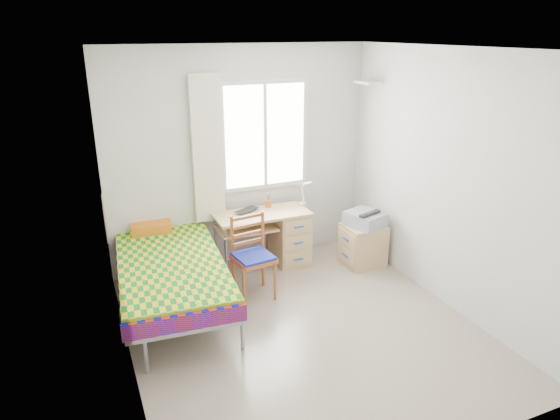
% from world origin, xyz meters
% --- Properties ---
extents(floor, '(3.50, 3.50, 0.00)m').
position_xyz_m(floor, '(0.00, 0.00, 0.00)').
color(floor, '#BCAD93').
rests_on(floor, ground).
extents(ceiling, '(3.50, 3.50, 0.00)m').
position_xyz_m(ceiling, '(0.00, 0.00, 2.60)').
color(ceiling, white).
rests_on(ceiling, wall_back).
extents(wall_back, '(3.20, 0.00, 3.20)m').
position_xyz_m(wall_back, '(0.00, 1.75, 1.30)').
color(wall_back, silver).
rests_on(wall_back, ground).
extents(wall_left, '(0.00, 3.50, 3.50)m').
position_xyz_m(wall_left, '(-1.60, 0.00, 1.30)').
color(wall_left, silver).
rests_on(wall_left, ground).
extents(wall_right, '(0.00, 3.50, 3.50)m').
position_xyz_m(wall_right, '(1.60, 0.00, 1.30)').
color(wall_right, silver).
rests_on(wall_right, ground).
extents(window, '(1.10, 0.04, 1.30)m').
position_xyz_m(window, '(0.30, 1.73, 1.55)').
color(window, white).
rests_on(window, wall_back).
extents(curtain, '(0.35, 0.05, 1.70)m').
position_xyz_m(curtain, '(-0.42, 1.68, 1.45)').
color(curtain, beige).
rests_on(curtain, wall_back).
extents(floating_shelf, '(0.20, 0.32, 0.03)m').
position_xyz_m(floating_shelf, '(1.49, 1.40, 2.15)').
color(floating_shelf, white).
rests_on(floating_shelf, wall_right).
extents(bed, '(1.21, 2.30, 0.97)m').
position_xyz_m(bed, '(-1.07, 1.00, 0.47)').
color(bed, gray).
rests_on(bed, floor).
extents(desk, '(1.12, 0.53, 0.70)m').
position_xyz_m(desk, '(0.42, 1.42, 0.38)').
color(desk, tan).
rests_on(desk, floor).
extents(chair, '(0.44, 0.44, 0.91)m').
position_xyz_m(chair, '(-0.20, 0.84, 0.51)').
color(chair, '#AB4121').
rests_on(chair, floor).
extents(cabinet, '(0.48, 0.42, 0.51)m').
position_xyz_m(cabinet, '(1.29, 1.00, 0.26)').
color(cabinet, tan).
rests_on(cabinet, floor).
extents(printer, '(0.47, 0.51, 0.18)m').
position_xyz_m(printer, '(1.29, 0.98, 0.60)').
color(printer, '#9D9FA4').
rests_on(printer, cabinet).
extents(laptop, '(0.38, 0.33, 0.03)m').
position_xyz_m(laptop, '(0.00, 1.49, 0.71)').
color(laptop, black).
rests_on(laptop, desk).
extents(pen_cup, '(0.08, 0.08, 0.09)m').
position_xyz_m(pen_cup, '(0.28, 1.58, 0.74)').
color(pen_cup, orange).
rests_on(pen_cup, desk).
extents(task_lamp, '(0.22, 0.31, 0.39)m').
position_xyz_m(task_lamp, '(0.64, 1.37, 0.94)').
color(task_lamp, white).
rests_on(task_lamp, desk).
extents(book, '(0.20, 0.24, 0.02)m').
position_xyz_m(book, '(-0.05, 1.43, 0.59)').
color(book, gray).
rests_on(book, desk).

